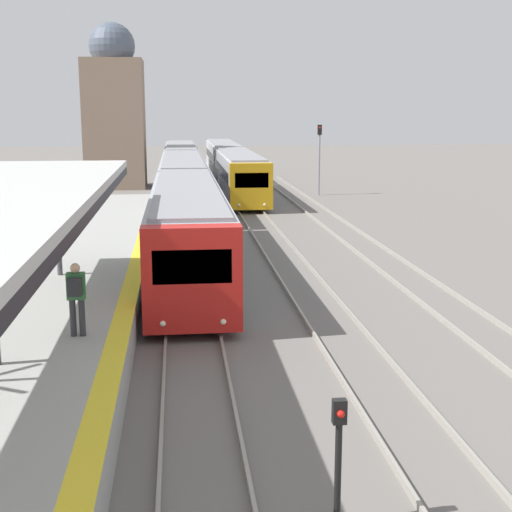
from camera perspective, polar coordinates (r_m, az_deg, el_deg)
person_on_platform at (r=16.25m, az=-14.20°, el=-2.93°), size 0.40×0.40×1.66m
train_near at (r=43.15m, az=-5.87°, el=5.96°), size 2.61×50.49×3.16m
train_far at (r=57.48m, az=-2.06°, el=7.36°), size 2.51×32.97×3.07m
signal_post_near at (r=10.60m, az=6.62°, el=-15.04°), size 0.20×0.21×1.94m
signal_mast_far at (r=50.88m, az=5.09°, el=8.37°), size 0.28×0.29×4.94m
distant_domed_building at (r=56.85m, az=-11.26°, el=11.32°), size 4.51×4.51×12.42m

